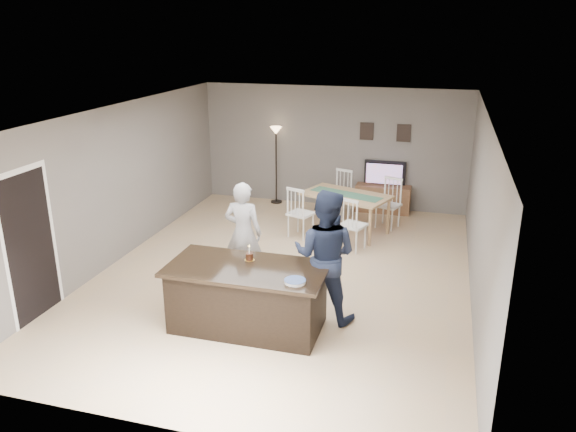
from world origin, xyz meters
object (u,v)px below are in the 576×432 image
(man, at_px, (325,256))
(plate_stack, at_px, (295,281))
(television, at_px, (384,173))
(dining_table, at_px, (346,201))
(birthday_cake, at_px, (249,257))
(tv_console, at_px, (383,199))
(woman, at_px, (243,233))
(floor_lamp, at_px, (276,144))
(kitchen_island, at_px, (248,297))

(man, height_order, plate_stack, man)
(television, xyz_separation_m, dining_table, (-0.58, -1.57, -0.21))
(plate_stack, bearing_deg, television, 85.65)
(birthday_cake, bearing_deg, tv_console, 76.90)
(woman, relative_size, plate_stack, 6.09)
(tv_console, distance_m, woman, 4.60)
(woman, relative_size, birthday_cake, 7.80)
(tv_console, xyz_separation_m, floor_lamp, (-2.48, 0.02, 1.09))
(plate_stack, height_order, dining_table, dining_table)
(woman, relative_size, floor_lamp, 0.94)
(plate_stack, distance_m, dining_table, 4.38)
(plate_stack, relative_size, dining_table, 0.12)
(kitchen_island, bearing_deg, birthday_cake, 100.31)
(dining_table, bearing_deg, plate_stack, -68.51)
(plate_stack, bearing_deg, man, 76.64)
(kitchen_island, relative_size, television, 2.35)
(birthday_cake, bearing_deg, plate_stack, -33.82)
(floor_lamp, bearing_deg, birthday_cake, -77.02)
(man, distance_m, plate_stack, 0.87)
(birthday_cake, bearing_deg, kitchen_island, -79.69)
(dining_table, xyz_separation_m, floor_lamp, (-1.90, 1.52, 0.73))
(woman, bearing_deg, birthday_cake, 114.43)
(kitchen_island, xyz_separation_m, floor_lamp, (-1.28, 5.59, 0.93))
(man, bearing_deg, floor_lamp, -60.44)
(tv_console, xyz_separation_m, birthday_cake, (-1.24, -5.34, 0.65))
(television, bearing_deg, man, 87.19)
(kitchen_island, xyz_separation_m, television, (1.20, 5.64, 0.41))
(man, xyz_separation_m, floor_lamp, (-2.23, 5.04, 0.44))
(woman, height_order, floor_lamp, floor_lamp)
(television, bearing_deg, plate_stack, 85.65)
(television, height_order, floor_lamp, floor_lamp)
(kitchen_island, distance_m, plate_stack, 0.93)
(woman, bearing_deg, plate_stack, 128.41)
(dining_table, distance_m, floor_lamp, 2.54)
(kitchen_island, xyz_separation_m, birthday_cake, (-0.04, 0.23, 0.50))
(television, relative_size, floor_lamp, 0.51)
(kitchen_island, distance_m, man, 1.20)
(floor_lamp, bearing_deg, plate_stack, -71.02)
(television, relative_size, plate_stack, 3.33)
(woman, distance_m, man, 1.70)
(kitchen_island, relative_size, floor_lamp, 1.20)
(man, xyz_separation_m, birthday_cake, (-0.99, -0.32, 0.00))
(tv_console, relative_size, man, 0.63)
(woman, bearing_deg, dining_table, -112.77)
(television, bearing_deg, tv_console, 90.00)
(birthday_cake, bearing_deg, dining_table, 80.19)
(kitchen_island, xyz_separation_m, dining_table, (0.62, 4.07, 0.20))
(plate_stack, relative_size, floor_lamp, 0.15)
(birthday_cake, height_order, plate_stack, birthday_cake)
(kitchen_island, bearing_deg, woman, 111.86)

